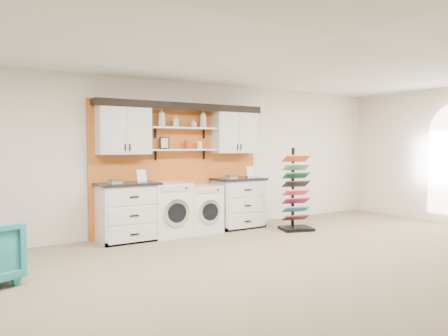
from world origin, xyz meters
TOP-DOWN VIEW (x-y plane):
  - floor at (0.00, 0.00)m, footprint 10.00×10.00m
  - ceiling at (0.00, 0.00)m, footprint 10.00×10.00m
  - wall_back at (0.00, 4.00)m, footprint 10.00×0.00m
  - accent_panel at (0.00, 3.96)m, footprint 3.40×0.07m
  - upper_cabinet_left at (-1.13, 3.79)m, footprint 0.90×0.35m
  - upper_cabinet_right at (1.13, 3.79)m, footprint 0.90×0.35m
  - shelf_lower at (0.00, 3.80)m, footprint 1.32×0.28m
  - shelf_upper at (0.00, 3.80)m, footprint 1.32×0.28m
  - crown_molding at (0.00, 3.81)m, footprint 3.30×0.41m
  - picture_frame at (-0.35, 3.85)m, footprint 0.18×0.02m
  - canister_red at (0.10, 3.80)m, footprint 0.11×0.11m
  - canister_cream at (0.35, 3.80)m, footprint 0.10×0.10m
  - base_cabinet_left at (-1.13, 3.64)m, footprint 1.01×0.66m
  - base_cabinet_right at (1.13, 3.64)m, footprint 1.00×0.66m
  - washer at (-0.38, 3.64)m, footprint 0.68×0.71m
  - dryer at (0.28, 3.64)m, footprint 0.62×0.71m
  - sample_rack at (1.91, 2.85)m, footprint 0.69×0.63m
  - soap_bottle_a at (-0.42, 3.80)m, footprint 0.17×0.16m
  - soap_bottle_b at (-0.14, 3.80)m, footprint 0.13×0.13m
  - soap_bottle_c at (0.22, 3.80)m, footprint 0.13×0.13m
  - soap_bottle_d at (0.43, 3.80)m, footprint 0.19×0.18m

SIDE VIEW (x-z plane):
  - floor at x=0.00m, z-range 0.00..0.00m
  - dryer at x=0.28m, z-range 0.00..0.87m
  - washer at x=-0.38m, z-range 0.00..0.95m
  - base_cabinet_right at x=1.13m, z-range 0.00..0.97m
  - base_cabinet_left at x=-1.13m, z-range 0.00..0.99m
  - sample_rack at x=1.91m, z-range -0.27..1.29m
  - accent_panel at x=0.00m, z-range 0.00..2.40m
  - wall_back at x=0.00m, z-range -3.60..6.40m
  - shelf_lower at x=0.00m, z-range 1.52..1.54m
  - canister_cream at x=0.35m, z-range 1.54..1.69m
  - canister_red at x=0.10m, z-range 1.54..1.71m
  - picture_frame at x=-0.35m, z-range 1.54..1.77m
  - upper_cabinet_left at x=-1.13m, z-range 1.46..2.30m
  - upper_cabinet_right at x=1.13m, z-range 1.46..2.30m
  - shelf_upper at x=0.00m, z-range 1.92..1.94m
  - soap_bottle_c at x=0.22m, z-range 1.94..2.10m
  - soap_bottle_b at x=-0.14m, z-range 1.94..2.16m
  - soap_bottle_a at x=-0.42m, z-range 1.94..2.28m
  - soap_bottle_d at x=0.43m, z-range 1.94..2.28m
  - crown_molding at x=0.00m, z-range 2.26..2.39m
  - ceiling at x=0.00m, z-range 2.80..2.80m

